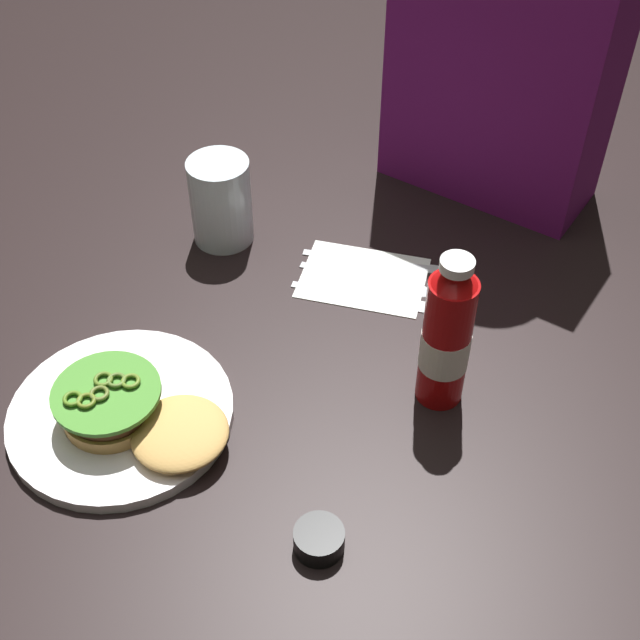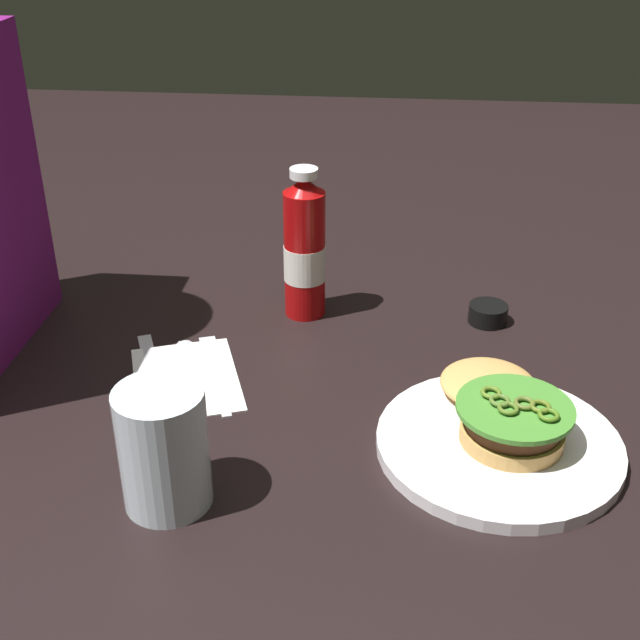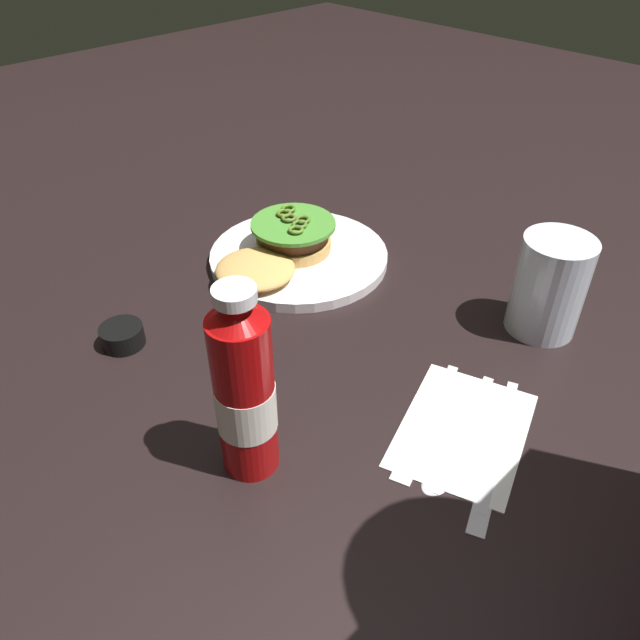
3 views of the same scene
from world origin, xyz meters
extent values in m
plane|color=black|center=(0.00, 0.00, 0.00)|extent=(3.00, 3.00, 0.00)
cylinder|color=white|center=(-0.05, -0.11, 0.01)|extent=(0.27, 0.27, 0.02)
cylinder|color=tan|center=(-0.06, -0.12, 0.02)|extent=(0.11, 0.11, 0.02)
cylinder|color=#512D19|center=(-0.06, -0.12, 0.04)|extent=(0.10, 0.10, 0.02)
cylinder|color=red|center=(-0.06, -0.12, 0.05)|extent=(0.10, 0.10, 0.01)
cylinder|color=#43842C|center=(-0.06, -0.12, 0.06)|extent=(0.13, 0.13, 0.01)
torus|color=#4E6B20|center=(-0.07, -0.12, 0.07)|extent=(0.02, 0.02, 0.01)
torus|color=#567422|center=(-0.04, -0.10, 0.07)|extent=(0.02, 0.02, 0.01)
torus|color=#4B721D|center=(-0.08, -0.16, 0.07)|extent=(0.02, 0.02, 0.01)
torus|color=#4E6C29|center=(-0.05, -0.11, 0.07)|extent=(0.02, 0.02, 0.01)
torus|color=#566527|center=(-0.06, -0.13, 0.07)|extent=(0.02, 0.02, 0.01)
torus|color=#586C1E|center=(-0.06, -0.15, 0.07)|extent=(0.02, 0.02, 0.01)
ellipsoid|color=tan|center=(0.04, -0.11, 0.03)|extent=(0.11, 0.11, 0.03)
cylinder|color=#A70A0B|center=(0.24, 0.14, 0.09)|extent=(0.06, 0.06, 0.18)
cone|color=#A70A0B|center=(0.24, 0.14, 0.19)|extent=(0.05, 0.05, 0.02)
cylinder|color=white|center=(0.24, 0.14, 0.21)|extent=(0.04, 0.04, 0.01)
cylinder|color=white|center=(0.24, 0.14, 0.08)|extent=(0.06, 0.06, 0.05)
cylinder|color=silver|center=(-0.17, 0.23, 0.07)|extent=(0.09, 0.09, 0.13)
cylinder|color=black|center=(0.24, -0.12, 0.01)|extent=(0.05, 0.05, 0.03)
cube|color=white|center=(0.05, 0.27, 0.00)|extent=(0.21, 0.18, 0.00)
cube|color=silver|center=(0.07, 0.23, 0.00)|extent=(0.18, 0.07, 0.00)
cube|color=silver|center=(0.14, 0.26, 0.00)|extent=(0.04, 0.03, 0.00)
cube|color=silver|center=(0.05, 0.27, 0.00)|extent=(0.18, 0.06, 0.00)
ellipsoid|color=silver|center=(0.13, 0.29, 0.00)|extent=(0.04, 0.03, 0.00)
cube|color=silver|center=(0.04, 0.30, 0.00)|extent=(0.19, 0.09, 0.00)
cube|color=silver|center=(0.12, 0.34, 0.00)|extent=(0.08, 0.05, 0.00)
cube|color=#6C1664|center=(0.09, 0.58, 0.20)|extent=(0.32, 0.14, 0.40)
camera|label=1|loc=(0.51, -0.52, 0.81)|focal=47.77mm
camera|label=2|loc=(-0.81, 0.01, 0.57)|focal=46.64mm
camera|label=3|loc=(0.48, 0.48, 0.50)|focal=34.21mm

